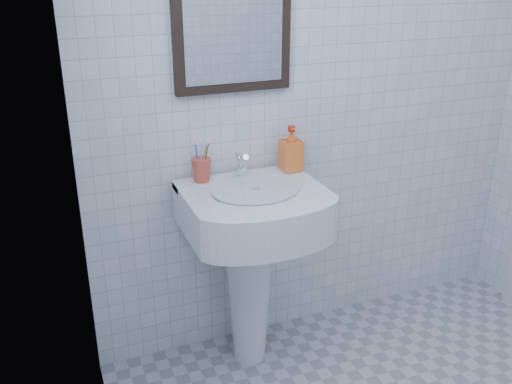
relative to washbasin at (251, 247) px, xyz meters
name	(u,v)px	position (x,y,z in m)	size (l,w,h in m)	color
wall_back	(321,81)	(0.43, 0.21, 0.65)	(2.20, 0.02, 2.50)	silver
wall_left	(116,232)	(-0.67, -0.99, 0.65)	(0.02, 2.40, 2.50)	silver
washbasin	(251,247)	(0.00, 0.00, 0.00)	(0.58, 0.42, 0.89)	white
faucet	(242,167)	(0.00, 0.11, 0.33)	(0.05, 0.10, 0.12)	silver
toothbrush_cup	(202,170)	(-0.17, 0.13, 0.34)	(0.08, 0.08, 0.10)	#C44632
soap_dispenser	(291,148)	(0.24, 0.12, 0.39)	(0.09, 0.09, 0.20)	red
wall_mirror	(233,15)	(0.00, 0.19, 0.95)	(0.50, 0.04, 0.62)	black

